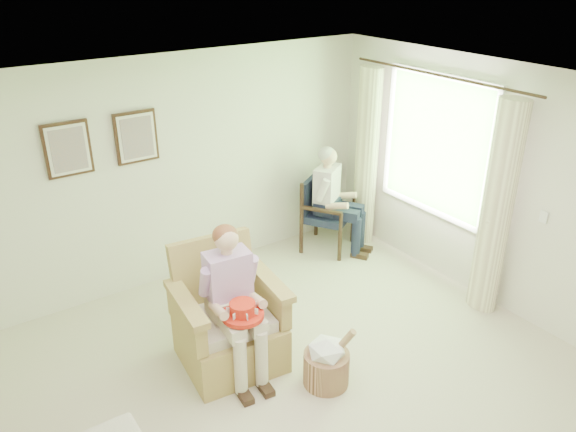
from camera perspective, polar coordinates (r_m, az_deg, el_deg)
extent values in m
plane|color=#C0B19A|center=(5.10, 3.96, -18.59)|extent=(5.50, 5.50, 0.00)
cube|color=silver|center=(6.46, -11.06, 4.54)|extent=(5.00, 0.04, 2.60)
cube|color=silver|center=(6.06, 23.23, 1.49)|extent=(0.04, 5.50, 2.60)
cube|color=white|center=(3.80, 5.14, 11.00)|extent=(5.00, 5.50, 0.02)
cube|color=#2D6B23|center=(6.60, 14.85, 6.93)|extent=(0.02, 1.40, 1.50)
cube|color=white|center=(6.40, 15.57, 13.54)|extent=(0.04, 1.52, 0.06)
cube|color=white|center=(6.87, 14.08, 0.73)|extent=(0.04, 1.52, 0.06)
cylinder|color=#382114|center=(6.33, 15.04, 13.66)|extent=(0.03, 2.50, 0.03)
cylinder|color=#FFF6C7|center=(6.08, 20.42, 0.54)|extent=(0.34, 0.34, 2.30)
cylinder|color=#FFF6C7|center=(7.27, 7.99, 5.87)|extent=(0.34, 0.34, 2.30)
cube|color=#382114|center=(5.94, -21.47, 6.34)|extent=(0.45, 0.03, 0.55)
cube|color=silver|center=(5.92, -21.42, 6.28)|extent=(0.39, 0.01, 0.49)
cube|color=tan|center=(5.91, -21.40, 6.27)|extent=(0.33, 0.01, 0.43)
cube|color=#382114|center=(6.12, -15.16, 7.75)|extent=(0.45, 0.03, 0.55)
cube|color=silver|center=(6.10, -15.09, 7.70)|extent=(0.39, 0.01, 0.49)
cube|color=tan|center=(6.10, -15.06, 7.69)|extent=(0.33, 0.01, 0.43)
cube|color=tan|center=(5.41, -5.89, -12.56)|extent=(0.86, 0.84, 0.45)
cube|color=beige|center=(5.22, -5.85, -10.32)|extent=(0.67, 0.64, 0.11)
cube|color=tan|center=(5.34, -8.04, -5.57)|extent=(0.79, 0.24, 0.67)
cube|color=tan|center=(5.04, -10.09, -10.45)|extent=(0.11, 0.77, 0.32)
cube|color=tan|center=(5.34, -2.33, -7.75)|extent=(0.11, 0.77, 0.32)
cylinder|color=black|center=(7.02, 3.56, -3.11)|extent=(0.05, 0.05, 0.41)
cylinder|color=black|center=(7.34, 6.98, -1.92)|extent=(0.05, 0.05, 0.41)
cylinder|color=black|center=(7.38, 1.09, -1.55)|extent=(0.05, 0.05, 0.41)
cylinder|color=black|center=(7.69, 4.45, -0.48)|extent=(0.05, 0.05, 0.41)
cube|color=#181E35|center=(7.24, 4.09, 0.02)|extent=(0.54, 0.52, 0.09)
cube|color=#181E35|center=(7.32, 2.93, 2.48)|extent=(0.50, 0.06, 0.46)
cube|color=beige|center=(5.13, -5.92, -8.84)|extent=(0.40, 0.26, 0.16)
cube|color=#CD99D9|center=(4.99, -6.18, -6.06)|extent=(0.39, 0.24, 0.46)
sphere|color=#DDAD8E|center=(4.80, -6.32, -2.34)|extent=(0.21, 0.21, 0.21)
ellipsoid|color=brown|center=(4.81, -6.48, -1.96)|extent=(0.22, 0.22, 0.18)
cube|color=beige|center=(4.96, -5.65, -10.86)|extent=(0.14, 0.44, 0.13)
cube|color=beige|center=(5.04, -3.64, -10.12)|extent=(0.14, 0.44, 0.13)
cylinder|color=beige|center=(5.01, -4.33, -14.80)|extent=(0.12, 0.12, 0.57)
cylinder|color=beige|center=(5.09, -2.33, -14.00)|extent=(0.12, 0.12, 0.57)
cube|color=#181E35|center=(7.18, 4.12, 1.16)|extent=(0.40, 0.26, 0.16)
cube|color=silver|center=(7.08, 4.08, 3.28)|extent=(0.39, 0.24, 0.46)
sphere|color=#DDAD8E|center=(6.95, 4.23, 6.09)|extent=(0.21, 0.21, 0.21)
ellipsoid|color=#B7B2AD|center=(6.96, 4.11, 6.34)|extent=(0.22, 0.22, 0.18)
cube|color=#181E35|center=(6.99, 4.58, -0.01)|extent=(0.14, 0.44, 0.13)
cube|color=#181E35|center=(7.10, 5.84, 0.38)|extent=(0.14, 0.44, 0.13)
cylinder|color=#181E35|center=(6.97, 5.54, -2.63)|extent=(0.12, 0.12, 0.51)
cylinder|color=#181E35|center=(7.09, 6.78, -2.20)|extent=(0.12, 0.12, 0.51)
cylinder|color=red|center=(4.89, -4.62, -9.98)|extent=(0.37, 0.37, 0.04)
cylinder|color=red|center=(4.85, -4.64, -9.40)|extent=(0.22, 0.22, 0.12)
cube|color=white|center=(4.90, -3.44, -8.97)|extent=(0.05, 0.01, 0.05)
cube|color=white|center=(4.95, -4.45, -8.63)|extent=(0.03, 0.04, 0.05)
cube|color=white|center=(4.92, -5.59, -8.86)|extent=(0.02, 0.05, 0.05)
cube|color=white|center=(4.85, -6.04, -9.50)|extent=(0.04, 0.03, 0.05)
cube|color=white|center=(4.77, -5.44, -10.09)|extent=(0.04, 0.03, 0.05)
cube|color=white|center=(4.76, -4.20, -10.15)|extent=(0.02, 0.05, 0.05)
cube|color=white|center=(4.82, -3.32, -9.64)|extent=(0.03, 0.04, 0.05)
cylinder|color=tan|center=(5.20, 3.90, -15.17)|extent=(0.50, 0.50, 0.32)
ellipsoid|color=white|center=(5.07, 3.97, -13.39)|extent=(0.37, 0.37, 0.22)
cylinder|color=#A57F56|center=(5.09, 5.13, -13.27)|extent=(0.16, 0.29, 0.48)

